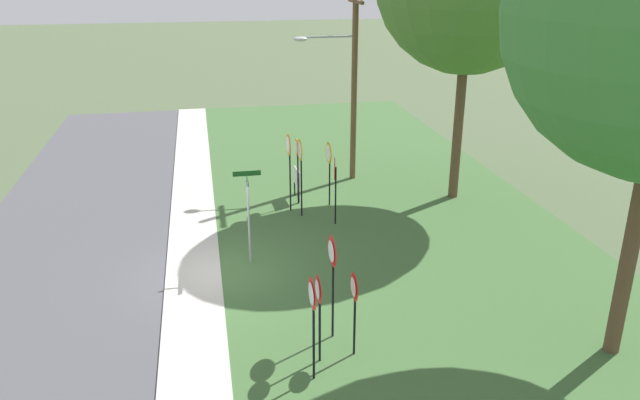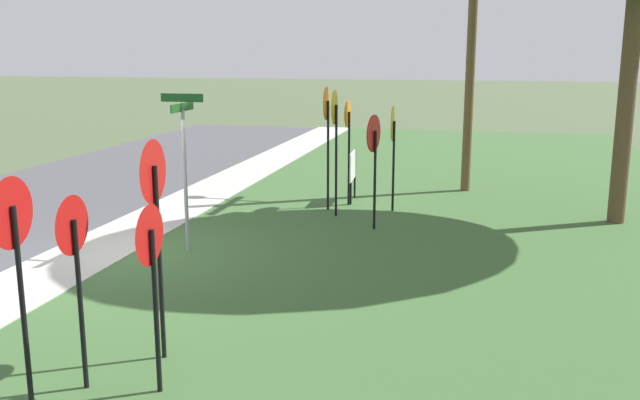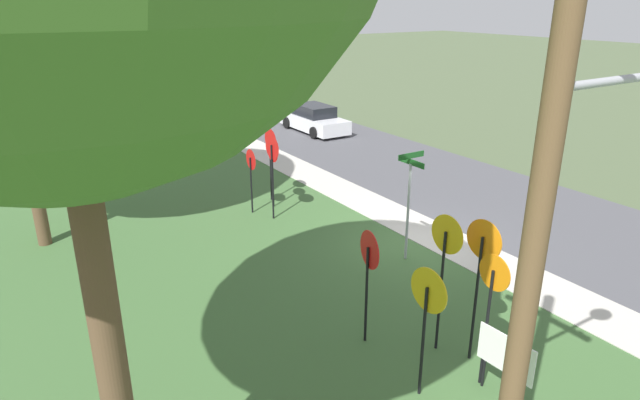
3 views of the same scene
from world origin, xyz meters
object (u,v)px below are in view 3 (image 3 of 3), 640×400
at_px(yield_sign_near_right, 251,166).
at_px(yield_sign_far_left, 273,160).
at_px(yield_sign_far_right, 271,147).
at_px(stop_sign_far_center, 369,262).
at_px(stop_sign_near_left, 427,304).
at_px(notice_board, 505,357).
at_px(parked_sedan_distant, 314,119).
at_px(utility_pole, 547,241).
at_px(stop_sign_far_right, 481,260).
at_px(stop_sign_near_right, 492,294).
at_px(street_name_post, 409,197).
at_px(stop_sign_far_left, 445,253).
at_px(yield_sign_near_left, 273,157).

bearing_deg(yield_sign_near_right, yield_sign_far_left, -83.47).
bearing_deg(yield_sign_far_right, stop_sign_far_center, 161.36).
height_order(stop_sign_near_left, yield_sign_far_left, stop_sign_near_left).
height_order(notice_board, parked_sedan_distant, parked_sedan_distant).
relative_size(yield_sign_far_left, notice_board, 1.75).
bearing_deg(utility_pole, stop_sign_near_left, -26.50).
relative_size(stop_sign_far_center, notice_board, 1.92).
height_order(yield_sign_near_right, utility_pole, utility_pole).
relative_size(stop_sign_far_right, notice_board, 2.30).
distance_m(stop_sign_near_right, yield_sign_far_left, 9.96).
xyz_separation_m(yield_sign_far_left, notice_board, (-10.37, 1.12, -0.78)).
bearing_deg(street_name_post, stop_sign_far_center, 127.64).
height_order(stop_sign_far_left, stop_sign_far_right, stop_sign_far_right).
distance_m(utility_pole, notice_board, 4.81).
bearing_deg(yield_sign_near_right, utility_pole, 166.30).
bearing_deg(utility_pole, stop_sign_far_center, -18.87).
height_order(stop_sign_far_center, stop_sign_far_right, stop_sign_far_right).
distance_m(yield_sign_far_left, street_name_post, 5.46).
height_order(stop_sign_far_left, notice_board, stop_sign_far_left).
relative_size(stop_sign_far_left, yield_sign_near_left, 1.06).
bearing_deg(parked_sedan_distant, stop_sign_far_center, 151.50).
bearing_deg(stop_sign_far_left, yield_sign_near_right, -3.21).
relative_size(yield_sign_near_left, yield_sign_far_right, 1.08).
relative_size(stop_sign_near_left, yield_sign_near_right, 1.16).
height_order(yield_sign_near_right, yield_sign_far_left, yield_sign_far_left).
xyz_separation_m(stop_sign_far_center, yield_sign_far_left, (7.74, -2.04, -0.14)).
bearing_deg(stop_sign_far_left, yield_sign_far_right, -9.75).
distance_m(stop_sign_far_center, street_name_post, 3.94).
distance_m(street_name_post, parked_sedan_distant, 15.29).
distance_m(stop_sign_near_left, yield_sign_near_right, 9.52).
xyz_separation_m(stop_sign_near_left, yield_sign_near_right, (9.42, -1.36, -0.23)).
relative_size(stop_sign_far_center, yield_sign_far_left, 1.10).
bearing_deg(yield_sign_far_right, street_name_post, -175.26).
xyz_separation_m(utility_pole, parked_sedan_distant, (21.11, -10.66, -3.79)).
bearing_deg(stop_sign_near_right, parked_sedan_distant, -22.46).
bearing_deg(street_name_post, notice_board, 156.48).
height_order(yield_sign_near_right, yield_sign_far_right, yield_sign_far_right).
bearing_deg(stop_sign_near_left, yield_sign_far_left, -15.76).
bearing_deg(street_name_post, stop_sign_near_left, 142.04).
relative_size(stop_sign_near_right, utility_pole, 0.31).
relative_size(stop_sign_far_center, utility_pole, 0.30).
bearing_deg(yield_sign_near_left, stop_sign_far_right, 175.28).
height_order(stop_sign_far_right, yield_sign_far_right, stop_sign_far_right).
distance_m(stop_sign_near_left, stop_sign_far_center, 1.79).
distance_m(stop_sign_far_left, yield_sign_near_left, 7.80).
xyz_separation_m(stop_sign_far_left, utility_pole, (-3.70, 2.62, 2.32)).
relative_size(stop_sign_far_left, yield_sign_near_right, 1.34).
bearing_deg(notice_board, parked_sedan_distant, -26.34).
bearing_deg(yield_sign_near_right, stop_sign_far_right, 180.00).
bearing_deg(utility_pole, street_name_post, -33.81).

